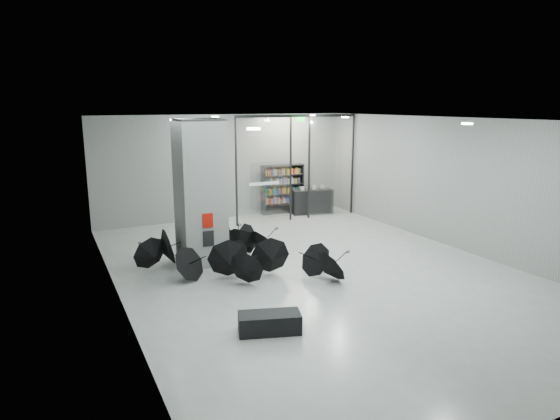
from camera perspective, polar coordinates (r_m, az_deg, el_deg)
name	(u,v)px	position (r m, az deg, el deg)	size (l,w,h in m)	color
room	(316,165)	(12.59, 4.24, 5.24)	(14.00, 14.02, 4.01)	gray
column	(200,193)	(13.56, -9.33, 2.01)	(1.20, 1.20, 4.00)	slate
fire_cabinet	(208,220)	(13.11, -8.44, -1.21)	(0.28, 0.04, 0.38)	#A50A07
info_panel	(208,238)	(13.24, -8.37, -3.32)	(0.30, 0.03, 0.42)	black
exit_sign	(301,120)	(18.31, 2.42, 10.53)	(0.30, 0.06, 0.15)	#0CE533
glass_partition	(298,163)	(18.60, 2.06, 5.50)	(5.06, 0.08, 4.00)	silver
bench	(270,323)	(9.79, -1.23, -13.06)	(1.21, 0.52, 0.39)	black
bookshelf	(283,189)	(19.87, 0.32, 2.47)	(1.80, 0.36, 1.98)	black
shop_counter	(312,201)	(19.91, 3.73, 1.01)	(1.64, 0.66, 0.99)	black
umbrella_cluster	(234,257)	(13.38, -5.45, -5.50)	(5.03, 4.70, 1.23)	black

